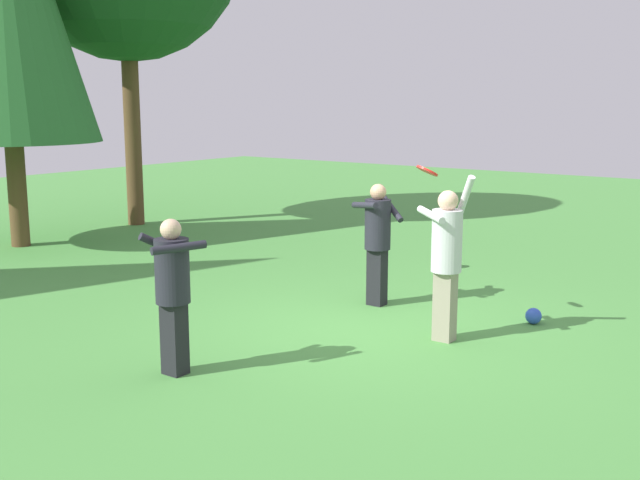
# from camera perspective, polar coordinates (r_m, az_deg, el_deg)

# --- Properties ---
(ground_plane) EXTENTS (40.00, 40.00, 0.00)m
(ground_plane) POSITION_cam_1_polar(r_m,az_deg,el_deg) (9.35, 3.99, -6.46)
(ground_plane) COLOR #4C9342
(person_thrower) EXTENTS (0.68, 0.68, 1.89)m
(person_thrower) POSITION_cam_1_polar(r_m,az_deg,el_deg) (8.73, 9.26, -0.87)
(person_thrower) COLOR gray
(person_thrower) RESTS_ON ground_plane
(person_catcher) EXTENTS (0.67, 0.70, 1.61)m
(person_catcher) POSITION_cam_1_polar(r_m,az_deg,el_deg) (10.17, 4.25, 0.43)
(person_catcher) COLOR black
(person_catcher) RESTS_ON ground_plane
(person_bystander) EXTENTS (0.67, 0.64, 1.56)m
(person_bystander) POSITION_cam_1_polar(r_m,az_deg,el_deg) (7.72, -10.76, -3.17)
(person_bystander) COLOR black
(person_bystander) RESTS_ON ground_plane
(frisbee) EXTENTS (0.37, 0.37, 0.14)m
(frisbee) POSITION_cam_1_polar(r_m,az_deg,el_deg) (9.14, 7.86, 5.05)
(frisbee) COLOR red
(ball_blue) EXTENTS (0.20, 0.20, 0.20)m
(ball_blue) POSITION_cam_1_polar(r_m,az_deg,el_deg) (9.82, 15.39, -5.40)
(ball_blue) COLOR blue
(ball_blue) RESTS_ON ground_plane
(ball_white) EXTENTS (0.24, 0.24, 0.24)m
(ball_white) POSITION_cam_1_polar(r_m,az_deg,el_deg) (12.74, 9.61, -1.47)
(ball_white) COLOR white
(ball_white) RESTS_ON ground_plane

